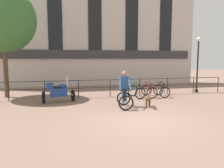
{
  "coord_description": "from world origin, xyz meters",
  "views": [
    {
      "loc": [
        -2.9,
        -7.37,
        2.3
      ],
      "look_at": [
        -0.44,
        2.86,
        1.05
      ],
      "focal_mm": 35.0,
      "sensor_mm": 36.0,
      "label": 1
    }
  ],
  "objects_px": {
    "parked_bicycle_mid_right": "(161,91)",
    "street_lamp": "(198,61)",
    "parked_motorcycle": "(58,92)",
    "parked_bicycle_near_lamp": "(136,92)",
    "parked_bicycle_mid_left": "(149,91)",
    "cyclist_with_bike": "(125,91)",
    "dog": "(148,99)"
  },
  "relations": [
    {
      "from": "parked_bicycle_mid_left",
      "to": "street_lamp",
      "type": "xyz_separation_m",
      "value": [
        3.83,
        0.94,
        1.72
      ]
    },
    {
      "from": "parked_bicycle_mid_right",
      "to": "parked_bicycle_near_lamp",
      "type": "bearing_deg",
      "value": 4.85
    },
    {
      "from": "parked_bicycle_near_lamp",
      "to": "parked_bicycle_mid_right",
      "type": "relative_size",
      "value": 1.0
    },
    {
      "from": "street_lamp",
      "to": "parked_bicycle_mid_right",
      "type": "bearing_deg",
      "value": -162.84
    },
    {
      "from": "parked_bicycle_near_lamp",
      "to": "parked_bicycle_mid_left",
      "type": "relative_size",
      "value": 1.0
    },
    {
      "from": "cyclist_with_bike",
      "to": "parked_bicycle_mid_right",
      "type": "relative_size",
      "value": 1.46
    },
    {
      "from": "parked_motorcycle",
      "to": "parked_bicycle_mid_right",
      "type": "xyz_separation_m",
      "value": [
        6.03,
        0.34,
        -0.2
      ]
    },
    {
      "from": "parked_motorcycle",
      "to": "street_lamp",
      "type": "distance_m",
      "value": 9.27
    },
    {
      "from": "parked_bicycle_mid_right",
      "to": "street_lamp",
      "type": "height_order",
      "value": "street_lamp"
    },
    {
      "from": "cyclist_with_bike",
      "to": "dog",
      "type": "height_order",
      "value": "cyclist_with_bike"
    },
    {
      "from": "parked_bicycle_mid_left",
      "to": "cyclist_with_bike",
      "type": "bearing_deg",
      "value": 49.89
    },
    {
      "from": "dog",
      "to": "parked_motorcycle",
      "type": "distance_m",
      "value": 4.66
    },
    {
      "from": "parked_bicycle_mid_right",
      "to": "street_lamp",
      "type": "xyz_separation_m",
      "value": [
        3.04,
        0.94,
        1.72
      ]
    },
    {
      "from": "dog",
      "to": "parked_bicycle_near_lamp",
      "type": "height_order",
      "value": "parked_bicycle_near_lamp"
    },
    {
      "from": "parked_bicycle_near_lamp",
      "to": "parked_bicycle_mid_right",
      "type": "height_order",
      "value": "same"
    },
    {
      "from": "street_lamp",
      "to": "cyclist_with_bike",
      "type": "bearing_deg",
      "value": -152.38
    },
    {
      "from": "dog",
      "to": "street_lamp",
      "type": "xyz_separation_m",
      "value": [
        4.96,
        3.48,
        1.67
      ]
    },
    {
      "from": "parked_motorcycle",
      "to": "parked_bicycle_mid_right",
      "type": "relative_size",
      "value": 1.48
    },
    {
      "from": "dog",
      "to": "parked_motorcycle",
      "type": "height_order",
      "value": "parked_motorcycle"
    },
    {
      "from": "parked_bicycle_near_lamp",
      "to": "cyclist_with_bike",
      "type": "bearing_deg",
      "value": 52.8
    },
    {
      "from": "parked_motorcycle",
      "to": "street_lamp",
      "type": "xyz_separation_m",
      "value": [
        9.06,
        1.28,
        1.51
      ]
    },
    {
      "from": "parked_bicycle_near_lamp",
      "to": "street_lamp",
      "type": "relative_size",
      "value": 0.32
    },
    {
      "from": "dog",
      "to": "parked_bicycle_mid_left",
      "type": "height_order",
      "value": "parked_bicycle_mid_left"
    },
    {
      "from": "parked_motorcycle",
      "to": "parked_bicycle_mid_left",
      "type": "relative_size",
      "value": 1.49
    },
    {
      "from": "parked_bicycle_mid_right",
      "to": "parked_motorcycle",
      "type": "bearing_deg",
      "value": 8.08
    },
    {
      "from": "parked_bicycle_mid_right",
      "to": "street_lamp",
      "type": "bearing_deg",
      "value": -157.99
    },
    {
      "from": "parked_bicycle_near_lamp",
      "to": "street_lamp",
      "type": "height_order",
      "value": "street_lamp"
    },
    {
      "from": "parked_bicycle_mid_right",
      "to": "street_lamp",
      "type": "relative_size",
      "value": 0.32
    },
    {
      "from": "parked_motorcycle",
      "to": "parked_bicycle_near_lamp",
      "type": "xyz_separation_m",
      "value": [
        4.44,
        0.34,
        -0.2
      ]
    },
    {
      "from": "parked_bicycle_near_lamp",
      "to": "street_lamp",
      "type": "bearing_deg",
      "value": -173.46
    },
    {
      "from": "dog",
      "to": "street_lamp",
      "type": "bearing_deg",
      "value": 52.12
    },
    {
      "from": "dog",
      "to": "parked_bicycle_near_lamp",
      "type": "relative_size",
      "value": 0.83
    }
  ]
}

